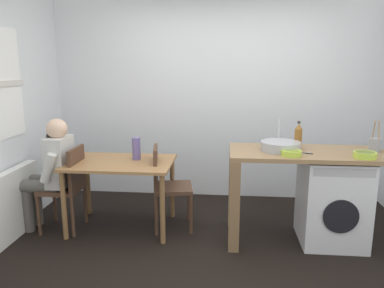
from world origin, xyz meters
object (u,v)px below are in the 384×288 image
(vase, at_px, (136,148))
(chair_person_seat, at_px, (68,184))
(chair_opposite, at_px, (166,183))
(mixing_bowl, at_px, (291,153))
(washing_machine, at_px, (332,200))
(bottle_tall_green, at_px, (298,136))
(utensil_crock, at_px, (375,144))
(colander, at_px, (365,155))
(dining_table, at_px, (121,170))
(seated_person, at_px, (52,169))

(vase, bearing_deg, chair_person_seat, -163.95)
(chair_opposite, distance_m, mixing_bowl, 1.35)
(chair_opposite, bearing_deg, washing_machine, 75.16)
(bottle_tall_green, bearing_deg, chair_person_seat, -177.63)
(utensil_crock, bearing_deg, bottle_tall_green, 174.41)
(chair_opposite, relative_size, bottle_tall_green, 3.29)
(chair_opposite, xyz_separation_m, utensil_crock, (2.05, -0.11, 0.48))
(chair_person_seat, distance_m, utensil_crock, 3.11)
(chair_opposite, height_order, vase, vase)
(chair_person_seat, relative_size, vase, 3.75)
(chair_person_seat, distance_m, mixing_bowl, 2.30)
(chair_person_seat, xyz_separation_m, colander, (2.89, -0.24, 0.44))
(dining_table, distance_m, utensil_crock, 2.55)
(seated_person, distance_m, vase, 0.90)
(chair_person_seat, bearing_deg, chair_opposite, -82.27)
(vase, bearing_deg, bottle_tall_green, -3.52)
(chair_opposite, height_order, colander, colander)
(seated_person, xyz_separation_m, bottle_tall_green, (2.52, 0.10, 0.37))
(chair_person_seat, relative_size, washing_machine, 1.05)
(bottle_tall_green, bearing_deg, washing_machine, -19.63)
(chair_opposite, relative_size, seated_person, 0.75)
(chair_opposite, height_order, mixing_bowl, mixing_bowl)
(colander, bearing_deg, bottle_tall_green, 147.30)
(washing_machine, height_order, vase, vase)
(colander, xyz_separation_m, vase, (-2.19, 0.44, -0.09))
(vase, bearing_deg, utensil_crock, -4.14)
(seated_person, height_order, bottle_tall_green, seated_person)
(chair_person_seat, relative_size, utensil_crock, 3.00)
(seated_person, height_order, colander, seated_person)
(dining_table, distance_m, mixing_bowl, 1.76)
(bottle_tall_green, bearing_deg, vase, 176.48)
(washing_machine, bearing_deg, seated_person, 179.52)
(chair_person_seat, relative_size, colander, 4.50)
(chair_opposite, height_order, seated_person, seated_person)
(chair_person_seat, bearing_deg, bottle_tall_green, -87.59)
(chair_person_seat, xyz_separation_m, chair_opposite, (1.02, 0.14, 0.00))
(seated_person, relative_size, bottle_tall_green, 4.39)
(chair_person_seat, distance_m, bottle_tall_green, 2.42)
(dining_table, bearing_deg, colander, -8.29)
(washing_machine, xyz_separation_m, vase, (-2.01, 0.22, 0.43))
(seated_person, distance_m, bottle_tall_green, 2.55)
(bottle_tall_green, relative_size, vase, 1.14)
(chair_opposite, xyz_separation_m, mixing_bowl, (1.22, -0.36, 0.44))
(washing_machine, relative_size, vase, 3.58)
(chair_person_seat, xyz_separation_m, utensil_crock, (3.07, 0.03, 0.48))
(dining_table, bearing_deg, washing_machine, -3.29)
(seated_person, bearing_deg, bottle_tall_green, -87.74)
(chair_person_seat, height_order, vase, vase)
(seated_person, distance_m, colander, 3.07)
(seated_person, bearing_deg, vase, -76.82)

